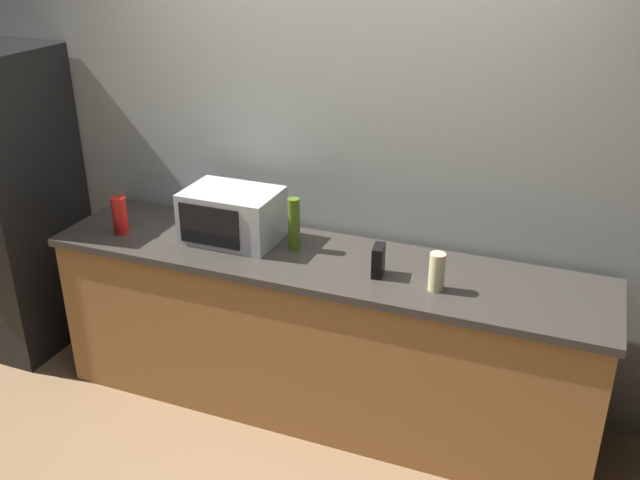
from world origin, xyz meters
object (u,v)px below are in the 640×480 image
at_px(microwave, 232,215).
at_px(mug_blue, 190,213).
at_px(bottle_hot_sauce, 120,215).
at_px(cordless_phone, 378,261).
at_px(refrigerator, 0,202).
at_px(bottle_olive_oil, 294,224).
at_px(bottle_hand_soap, 437,272).

relative_size(microwave, mug_blue, 5.50).
height_order(microwave, bottle_hot_sauce, microwave).
bearing_deg(microwave, mug_blue, 158.42).
bearing_deg(microwave, cordless_phone, -7.65).
bearing_deg(refrigerator, microwave, 1.79).
bearing_deg(refrigerator, cordless_phone, -1.54).
distance_m(microwave, cordless_phone, 0.84).
distance_m(microwave, mug_blue, 0.38).
relative_size(bottle_hot_sauce, mug_blue, 2.34).
bearing_deg(mug_blue, refrigerator, -171.25).
height_order(refrigerator, bottle_olive_oil, refrigerator).
height_order(refrigerator, bottle_hot_sauce, refrigerator).
bearing_deg(bottle_olive_oil, mug_blue, 169.66).
xyz_separation_m(cordless_phone, bottle_hot_sauce, (-1.43, -0.04, 0.03)).
bearing_deg(bottle_olive_oil, microwave, -178.33).
distance_m(refrigerator, bottle_hot_sauce, 0.96).
xyz_separation_m(bottle_hand_soap, mug_blue, (-1.46, 0.29, -0.05)).
relative_size(refrigerator, cordless_phone, 12.00).
bearing_deg(bottle_hand_soap, cordless_phone, 171.76).
relative_size(bottle_olive_oil, mug_blue, 3.13).
distance_m(refrigerator, mug_blue, 1.21).
height_order(microwave, bottle_hand_soap, microwave).
bearing_deg(bottle_hot_sauce, bottle_olive_oil, 9.72).
bearing_deg(refrigerator, bottle_hand_soap, -2.27).
relative_size(bottle_hand_soap, mug_blue, 2.07).
height_order(refrigerator, bottle_hand_soap, refrigerator).
xyz_separation_m(refrigerator, cordless_phone, (2.37, -0.06, 0.07)).
distance_m(bottle_hand_soap, mug_blue, 1.49).
relative_size(refrigerator, bottle_hot_sauce, 8.81).
bearing_deg(microwave, bottle_olive_oil, 1.67).
height_order(microwave, bottle_olive_oil, bottle_olive_oil).
bearing_deg(bottle_hand_soap, bottle_olive_oil, 168.05).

